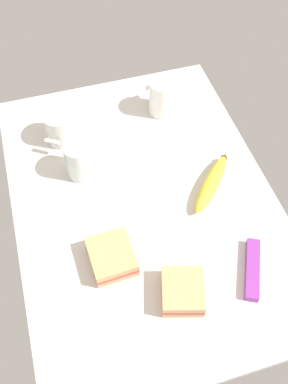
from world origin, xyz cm
name	(u,v)px	position (x,y,z in cm)	size (l,w,h in cm)	color
tabletop	(144,201)	(0.00, 0.00, 1.00)	(90.00, 64.00, 2.00)	beige
coffee_mug_black	(163,97)	(-28.42, 13.98, 7.38)	(9.99, 7.87, 10.49)	white
coffee_mug_milky	(61,127)	(-25.75, -15.50, 6.70)	(10.96, 9.59, 9.13)	white
sandwich_main	(112,257)	(14.31, -11.75, 4.20)	(11.02, 10.01, 4.40)	tan
sandwich_side	(182,291)	(26.45, 0.62, 4.20)	(11.82, 11.16, 4.40)	tan
glass_of_milk	(80,160)	(-12.77, -12.95, 6.73)	(7.69, 7.69, 10.26)	silver
banana	(211,183)	(1.47, 17.21, 3.89)	(16.85, 15.97, 3.78)	yellow
snack_bar	(252,269)	(25.54, 17.46, 3.00)	(14.45, 2.89, 2.00)	purple
paper_napkin	(135,164)	(-11.30, 0.78, 2.15)	(16.80, 16.80, 0.30)	white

